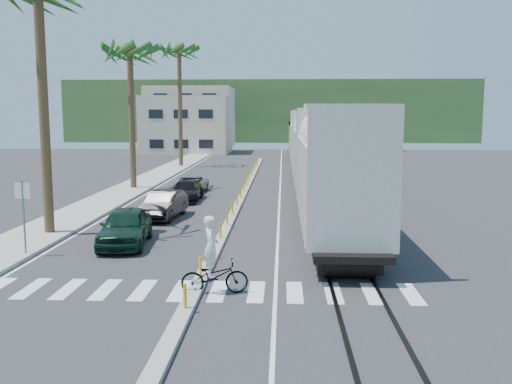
% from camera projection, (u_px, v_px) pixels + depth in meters
% --- Properties ---
extents(ground, '(140.00, 140.00, 0.00)m').
position_uv_depth(ground, '(205.00, 273.00, 19.92)').
color(ground, '#28282B').
rests_on(ground, ground).
extents(sidewalk, '(3.00, 90.00, 0.15)m').
position_uv_depth(sidewalk, '(141.00, 183.00, 45.05)').
color(sidewalk, gray).
rests_on(sidewalk, ground).
extents(rails, '(1.56, 100.00, 0.06)m').
position_uv_depth(rails, '(310.00, 180.00, 47.39)').
color(rails, black).
rests_on(rails, ground).
extents(median, '(0.45, 60.00, 0.85)m').
position_uv_depth(median, '(244.00, 193.00, 39.66)').
color(median, gray).
rests_on(median, ground).
extents(crosswalk, '(14.00, 2.20, 0.01)m').
position_uv_depth(crosswalk, '(196.00, 291.00, 17.94)').
color(crosswalk, silver).
rests_on(crosswalk, ground).
extents(lane_markings, '(9.42, 90.00, 0.01)m').
position_uv_depth(lane_markings, '(221.00, 185.00, 44.76)').
color(lane_markings, silver).
rests_on(lane_markings, ground).
extents(freight_train, '(3.00, 60.94, 5.85)m').
position_uv_depth(freight_train, '(312.00, 147.00, 45.24)').
color(freight_train, '#B1AEA3').
rests_on(freight_train, ground).
extents(palm_trees, '(3.50, 37.20, 13.75)m').
position_uv_depth(palm_trees, '(135.00, 40.00, 41.29)').
color(palm_trees, brown).
rests_on(palm_trees, ground).
extents(street_sign, '(0.60, 0.08, 3.00)m').
position_uv_depth(street_sign, '(23.00, 207.00, 21.97)').
color(street_sign, slate).
rests_on(street_sign, ground).
extents(buildings, '(38.00, 27.00, 10.00)m').
position_uv_depth(buildings, '(226.00, 121.00, 90.53)').
color(buildings, beige).
rests_on(buildings, ground).
extents(hillside, '(80.00, 20.00, 12.00)m').
position_uv_depth(hillside, '(270.00, 111.00, 118.05)').
color(hillside, '#385628').
rests_on(hillside, ground).
extents(car_lead, '(2.79, 5.04, 1.59)m').
position_uv_depth(car_lead, '(125.00, 227.00, 24.10)').
color(car_lead, black).
rests_on(car_lead, ground).
extents(car_second, '(2.31, 4.70, 1.46)m').
position_uv_depth(car_second, '(164.00, 205.00, 30.30)').
color(car_second, black).
rests_on(car_second, ground).
extents(car_third, '(1.83, 4.46, 1.29)m').
position_uv_depth(car_third, '(186.00, 191.00, 36.39)').
color(car_third, black).
rests_on(car_third, ground).
extents(car_rear, '(2.71, 4.61, 1.19)m').
position_uv_depth(car_rear, '(190.00, 185.00, 39.96)').
color(car_rear, '#999C9E').
rests_on(car_rear, ground).
extents(cyclist, '(1.38, 2.30, 2.45)m').
position_uv_depth(cyclist, '(214.00, 269.00, 17.62)').
color(cyclist, '#9EA0A5').
rests_on(cyclist, ground).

